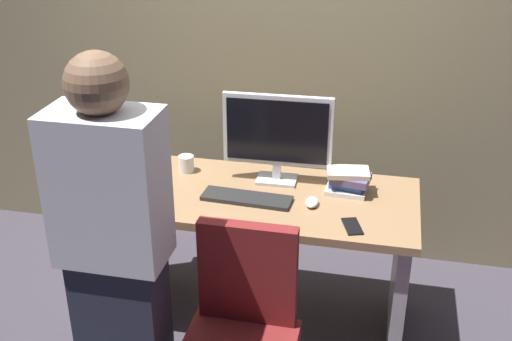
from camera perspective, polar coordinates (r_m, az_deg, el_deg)
The scene contains 11 objects.
ground_plane at distance 3.51m, azimuth 0.18°, elevation -12.81°, with size 9.00×9.00×0.00m, color #3D3842.
wall_back at distance 3.60m, azimuth 2.99°, elevation 14.71°, with size 6.40×0.10×3.00m, color #8C7F5B.
desk at distance 3.21m, azimuth 0.19°, elevation -5.59°, with size 1.54×0.68×0.74m.
person_at_desk at distance 2.48m, azimuth -12.39°, elevation -7.72°, with size 0.40×0.24×1.64m.
monitor at distance 3.12m, azimuth 1.92°, elevation 3.27°, with size 0.54×0.15×0.46m.
keyboard at distance 3.04m, azimuth -0.84°, elevation -2.49°, with size 0.43×0.13×0.02m, color #262626.
mouse at distance 3.01m, azimuth 5.01°, elevation -2.83°, with size 0.06×0.10×0.03m, color white.
cup_near_keyboard at distance 3.16m, azimuth -8.69°, elevation -0.97°, with size 0.07×0.07×0.09m, color #3372B2.
cup_by_monitor at distance 3.33m, azimuth -6.24°, elevation 0.61°, with size 0.08×0.08×0.09m, color white.
book_stack at distance 3.13m, azimuth 8.25°, elevation -0.93°, with size 0.22×0.17×0.12m.
cell_phone at distance 2.86m, azimuth 8.59°, elevation -4.95°, with size 0.07×0.14×0.01m, color black.
Camera 1 is at (0.57, -2.69, 2.18)m, focal length 44.80 mm.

